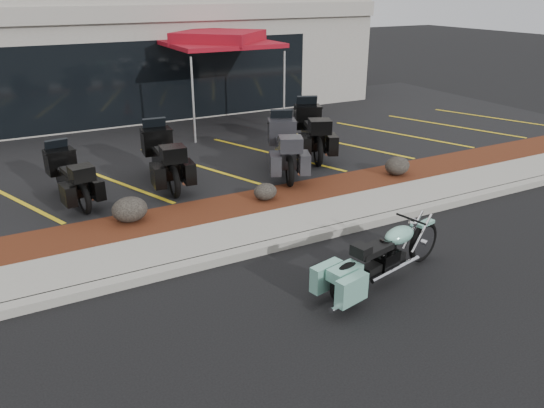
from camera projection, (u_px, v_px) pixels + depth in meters
ground at (317, 266)px, 8.93m from camera, size 90.00×90.00×0.00m
curb at (291, 241)px, 9.63m from camera, size 24.00×0.25×0.15m
sidewalk at (272, 227)px, 10.20m from camera, size 24.00×1.20×0.15m
mulch_bed at (246, 206)px, 11.18m from camera, size 24.00×1.20×0.16m
upper_lot at (167, 144)px, 15.59m from camera, size 26.00×9.60×0.15m
dealership_building at (112, 54)px, 19.97m from camera, size 18.00×8.16×4.00m
boulder_left at (130, 209)px, 10.17m from camera, size 0.69×0.57×0.49m
boulder_mid at (265, 192)px, 11.23m from camera, size 0.51×0.42×0.36m
boulder_right at (397, 166)px, 12.72m from camera, size 0.62×0.52×0.44m
hero_cruiser at (424, 236)px, 8.90m from camera, size 2.81×1.27×0.96m
touring_black_front at (60, 166)px, 11.51m from camera, size 1.09×2.17×1.21m
touring_black_mid at (156, 146)px, 12.63m from camera, size 1.10×2.44×1.38m
touring_grey at (281, 136)px, 13.42m from camera, size 1.77×2.57×1.40m
touring_black_rear at (306, 121)px, 14.81m from camera, size 1.80×2.66×1.45m
traffic_cone at (161, 131)px, 15.67m from camera, size 0.32×0.32×0.50m
popup_canopy at (219, 40)px, 16.31m from camera, size 3.64×3.64×2.95m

